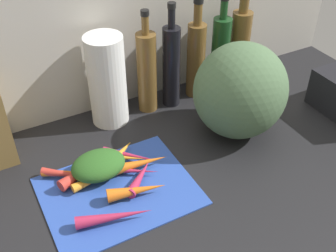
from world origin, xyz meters
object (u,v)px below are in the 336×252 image
at_px(carrot_10, 130,155).
at_px(carrot_11, 101,176).
at_px(bottle_3, 220,52).
at_px(bottle_4, 240,45).
at_px(carrot_4, 137,190).
at_px(bottle_0, 147,71).
at_px(carrot_6, 114,217).
at_px(bottle_2, 196,58).
at_px(bottle_1, 171,65).
at_px(carrot_5, 75,173).
at_px(carrot_2, 69,174).
at_px(carrot_0, 140,177).
at_px(carrot_3, 129,171).
at_px(carrot_8, 121,153).
at_px(winter_squash, 240,91).
at_px(carrot_9, 87,169).
at_px(carrot_1, 117,158).
at_px(paper_towel_roll, 107,81).
at_px(cutting_board, 119,191).
at_px(carrot_7, 141,163).

xyz_separation_m(carrot_10, carrot_11, (-0.10, -0.04, 0.00)).
height_order(carrot_10, bottle_3, bottle_3).
xyz_separation_m(bottle_3, bottle_4, (0.08, -0.00, 0.01)).
relative_size(carrot_4, bottle_0, 0.45).
relative_size(carrot_6, bottle_2, 0.54).
bearing_deg(bottle_0, bottle_2, 0.70).
bearing_deg(bottle_1, carrot_5, -154.05).
distance_m(carrot_6, carrot_11, 0.15).
distance_m(carrot_2, carrot_4, 0.19).
distance_m(carrot_0, carrot_6, 0.14).
height_order(carrot_3, bottle_2, bottle_2).
xyz_separation_m(carrot_10, bottle_2, (0.33, 0.21, 0.12)).
height_order(bottle_2, bottle_3, bottle_2).
bearing_deg(bottle_4, carrot_8, -159.87).
height_order(winter_squash, bottle_3, bottle_3).
bearing_deg(carrot_9, bottle_3, 20.79).
distance_m(carrot_0, carrot_11, 0.10).
relative_size(carrot_0, carrot_1, 0.84).
bearing_deg(bottle_4, winter_squash, -125.83).
bearing_deg(bottle_1, carrot_3, -136.49).
bearing_deg(carrot_11, carrot_2, 148.27).
height_order(carrot_2, paper_towel_roll, paper_towel_roll).
xyz_separation_m(carrot_2, carrot_8, (0.15, 0.01, 0.00)).
relative_size(carrot_4, bottle_3, 0.46).
bearing_deg(carrot_9, carrot_2, 173.08).
xyz_separation_m(cutting_board, carrot_3, (0.05, 0.04, 0.01)).
distance_m(cutting_board, winter_squash, 0.44).
xyz_separation_m(carrot_1, carrot_2, (-0.13, 0.00, -0.00)).
relative_size(carrot_5, carrot_6, 0.97).
bearing_deg(cutting_board, bottle_0, 52.46).
bearing_deg(bottle_4, carrot_11, -157.80).
relative_size(carrot_6, carrot_10, 1.16).
distance_m(carrot_4, bottle_1, 0.44).
bearing_deg(carrot_8, carrot_7, -64.89).
bearing_deg(carrot_10, paper_towel_roll, 82.44).
distance_m(carrot_5, winter_squash, 0.51).
height_order(carrot_4, carrot_7, carrot_4).
distance_m(cutting_board, carrot_4, 0.06).
relative_size(carrot_2, carrot_10, 0.94).
relative_size(carrot_0, carrot_11, 0.79).
relative_size(carrot_4, carrot_7, 0.98).
bearing_deg(carrot_10, carrot_1, 169.32).
distance_m(cutting_board, bottle_0, 0.40).
relative_size(carrot_2, carrot_6, 0.81).
distance_m(carrot_8, bottle_0, 0.28).
bearing_deg(carrot_5, carrot_6, -79.86).
height_order(carrot_8, bottle_2, bottle_2).
xyz_separation_m(carrot_2, paper_towel_roll, (0.20, 0.20, 0.12)).
distance_m(carrot_2, bottle_1, 0.46).
distance_m(carrot_9, bottle_2, 0.51).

